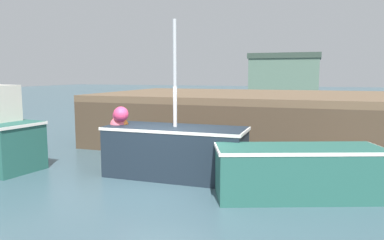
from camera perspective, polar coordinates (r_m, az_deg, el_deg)
name	(u,v)px	position (r m, az deg, el deg)	size (l,w,h in m)	color
ground	(158,187)	(9.55, -5.27, -10.39)	(120.00, 160.00, 0.10)	#38515B
pier	(258,103)	(14.79, 10.21, 2.64)	(12.91, 7.40, 2.04)	brown
fishing_boat_near_right	(173,149)	(10.11, -3.05, -4.53)	(4.08, 1.45, 4.27)	#19232D
fishing_boat_mid	(298,171)	(8.76, 16.27, -7.62)	(3.97, 2.46, 1.20)	#23564C
rowboat	(344,174)	(10.75, 22.63, -7.85)	(1.96, 0.83, 0.33)	silver
warehouse	(285,79)	(37.09, 14.27, 6.29)	(6.57, 5.31, 4.78)	#4C6656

